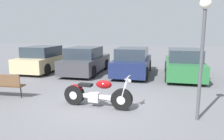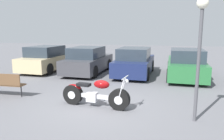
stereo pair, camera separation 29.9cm
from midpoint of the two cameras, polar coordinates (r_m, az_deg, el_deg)
ground_plane at (r=7.29m, az=-2.78°, el=-9.22°), size 60.00×60.00×0.00m
motorcycle at (r=7.06m, az=-3.36°, el=-6.30°), size 2.30×0.66×1.06m
parked_car_champagne at (r=13.93m, az=-15.91°, el=2.75°), size 1.86×4.22×1.51m
parked_car_dark_grey at (r=12.68m, az=-5.61°, el=2.38°), size 1.86×4.22×1.51m
parked_car_navy at (r=12.13m, az=6.63°, el=2.01°), size 1.86×4.22×1.51m
parked_car_green at (r=11.90m, az=19.47°, el=1.32°), size 1.86×4.22×1.51m
park_bench at (r=9.00m, az=-26.08°, el=-2.88°), size 1.70×0.49×0.89m
lamp_post at (r=6.11m, az=23.42°, el=8.46°), size 0.30×0.30×3.25m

